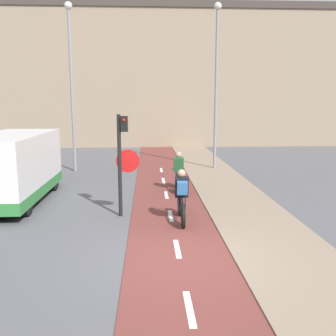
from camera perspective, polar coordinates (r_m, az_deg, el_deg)
ground_plane at (r=8.23m, az=1.70°, el=-13.64°), size 120.00×120.00×0.00m
bike_lane at (r=8.23m, az=1.69°, el=-13.56°), size 2.30×60.00×0.02m
sidewalk_strip at (r=8.73m, az=17.67°, el=-12.53°), size 2.40×60.00×0.05m
building_row_background at (r=30.13m, az=-1.92°, el=13.58°), size 60.00×5.20×10.35m
traffic_light_pole at (r=10.78m, az=-6.96°, el=2.17°), size 0.67×0.25×2.97m
street_lamp_far at (r=18.46m, az=-14.55°, el=13.95°), size 0.36×0.36×7.77m
street_lamp_sidewalk at (r=18.70m, az=7.39°, el=14.33°), size 0.36×0.36×7.90m
cyclist_near at (r=10.35m, az=2.07°, el=-4.48°), size 0.46×1.77×1.49m
cyclist_far at (r=14.00m, az=1.60°, el=-0.83°), size 0.46×1.75×1.49m
van at (r=13.41m, az=-22.61°, el=-0.13°), size 2.05×5.01×2.27m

